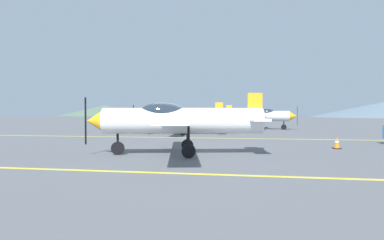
{
  "coord_description": "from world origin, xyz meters",
  "views": [
    {
      "loc": [
        2.59,
        -13.61,
        1.76
      ],
      "look_at": [
        -1.2,
        10.0,
        1.2
      ],
      "focal_mm": 28.47,
      "sensor_mm": 36.0,
      "label": 1
    }
  ],
  "objects": [
    {
      "name": "ground_plane",
      "position": [
        0.0,
        0.0,
        0.0
      ],
      "size": [
        400.0,
        400.0,
        0.0
      ],
      "primitive_type": "plane",
      "color": "#54565B"
    },
    {
      "name": "apron_line_near",
      "position": [
        0.0,
        -5.0,
        0.01
      ],
      "size": [
        80.0,
        0.16,
        0.01
      ],
      "primitive_type": "cube",
      "color": "yellow",
      "rests_on": "ground_plane"
    },
    {
      "name": "apron_line_far",
      "position": [
        0.0,
        7.51,
        0.01
      ],
      "size": [
        80.0,
        0.16,
        0.01
      ],
      "primitive_type": "cube",
      "color": "yellow",
      "rests_on": "ground_plane"
    },
    {
      "name": "airplane_near",
      "position": [
        -0.09,
        -1.04,
        1.47
      ],
      "size": [
        7.63,
        8.71,
        2.61
      ],
      "color": "white",
      "rests_on": "ground_plane"
    },
    {
      "name": "airplane_mid",
      "position": [
        -2.48,
        10.96,
        1.47
      ],
      "size": [
        7.58,
        8.72,
        2.61
      ],
      "color": "silver",
      "rests_on": "ground_plane"
    },
    {
      "name": "airplane_far",
      "position": [
        4.63,
        19.79,
        1.47
      ],
      "size": [
        7.62,
        8.72,
        2.61
      ],
      "color": "silver",
      "rests_on": "ground_plane"
    },
    {
      "name": "traffic_cone_front",
      "position": [
        7.26,
        2.24,
        0.29
      ],
      "size": [
        0.36,
        0.36,
        0.59
      ],
      "color": "black",
      "rests_on": "ground_plane"
    },
    {
      "name": "hill_left",
      "position": [
        -75.02,
        153.59,
        3.17
      ],
      "size": [
        52.85,
        52.85,
        6.34
      ],
      "primitive_type": "cone",
      "color": "#4C6651",
      "rests_on": "ground_plane"
    }
  ]
}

